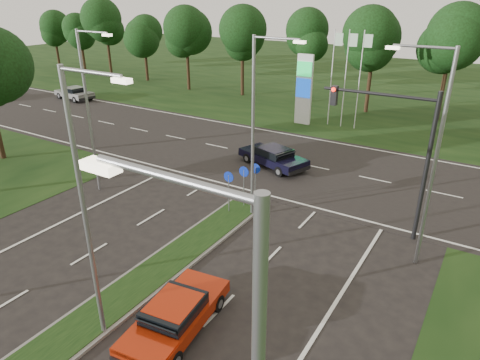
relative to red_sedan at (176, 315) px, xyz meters
The scene contains 13 objects.
verge_far 47.67m from the red_sedan, 93.39° to the left, with size 160.00×50.00×0.02m, color black.
cross_road 16.83m from the red_sedan, 99.64° to the left, with size 160.00×12.00×0.02m, color black.
streetlight_median_near 4.97m from the red_sedan, 141.99° to the right, with size 2.53×0.22×9.00m.
streetlight_median_far 9.82m from the red_sedan, 101.96° to the left, with size 2.53×0.22×9.00m.
streetlight_left_far 13.65m from the red_sedan, 149.38° to the left, with size 2.53×0.22×9.00m.
streetlight_right_far 11.35m from the red_sedan, 55.11° to the left, with size 2.53×0.22×9.00m.
traffic_signal 12.12m from the red_sedan, 67.54° to the left, with size 5.10×0.42×7.00m.
median_signs 9.47m from the red_sedan, 107.42° to the left, with size 1.16×1.76×2.38m.
gas_pylon 26.59m from the red_sedan, 104.45° to the left, with size 5.80×1.26×8.00m.
treeline_far 33.20m from the red_sedan, 94.78° to the left, with size 6.00×6.00×9.90m.
red_sedan is the anchor object (origin of this frame).
navy_sedan 15.79m from the red_sedan, 105.64° to the left, with size 5.21×3.43×1.33m.
far_car_a 38.10m from the red_sedan, 146.25° to the left, with size 4.91×2.56×1.35m.
Camera 1 is at (10.71, -1.14, 10.70)m, focal length 32.00 mm.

